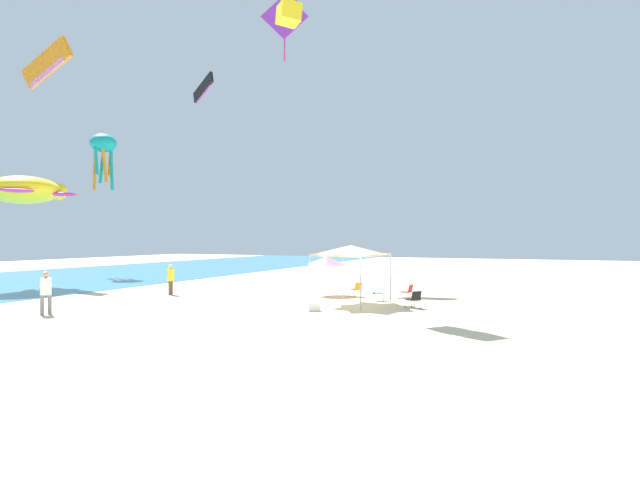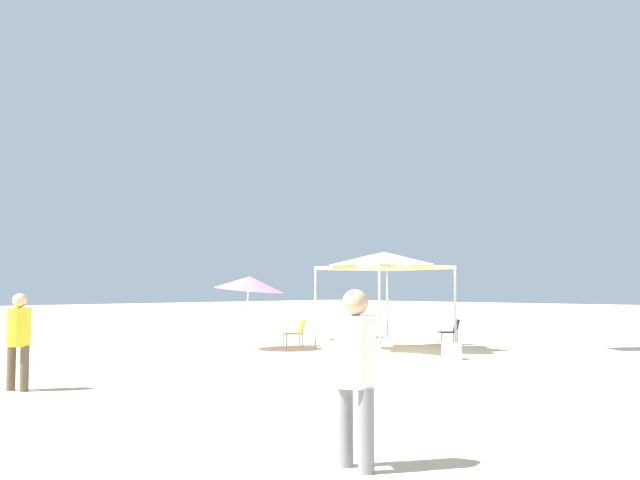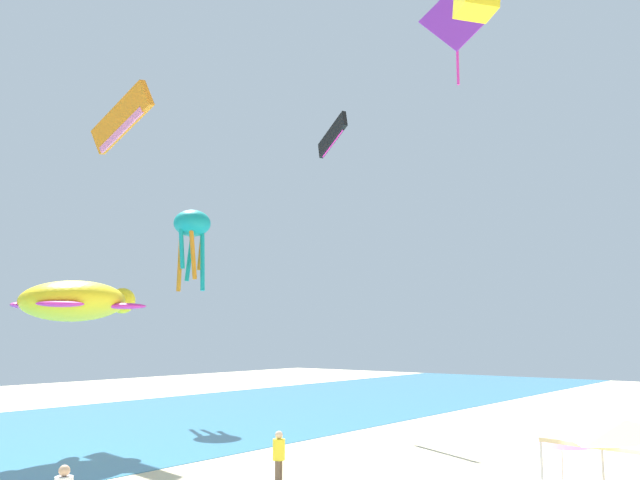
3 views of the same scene
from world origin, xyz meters
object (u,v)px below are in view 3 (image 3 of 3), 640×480
kite_parafoil_orange (121,119)px  kite_parafoil_black (332,136)px  canopy_tent (626,432)px  beach_umbrella (561,435)px  kite_diamond_purple (456,21)px  kite_turtle_yellow (76,301)px  kite_octopus_teal (192,228)px  person_kite_handler (279,453)px

kite_parafoil_orange → kite_parafoil_black: size_ratio=1.68×
canopy_tent → kite_parafoil_black: (14.70, 20.01, 14.68)m
canopy_tent → kite_parafoil_orange: 32.33m
beach_umbrella → kite_parafoil_orange: size_ratio=0.40×
kite_parafoil_orange → kite_diamond_purple: bearing=-156.6°
kite_parafoil_orange → kite_diamond_purple: size_ratio=1.08×
kite_turtle_yellow → kite_octopus_teal: bearing=19.5°
kite_turtle_yellow → kite_diamond_purple: kite_diamond_purple is taller
canopy_tent → kite_turtle_yellow: bearing=93.2°
kite_parafoil_black → kite_parafoil_orange: bearing=75.6°
kite_octopus_teal → kite_parafoil_black: kite_parafoil_black is taller
person_kite_handler → kite_parafoil_orange: kite_parafoil_orange is taller
kite_diamond_purple → person_kite_handler: bearing=-112.2°
kite_parafoil_black → kite_diamond_purple: bearing=-171.8°
canopy_tent → kite_parafoil_black: kite_parafoil_black is taller
kite_parafoil_orange → kite_diamond_purple: 19.88m
kite_octopus_teal → canopy_tent: bearing=74.1°
kite_octopus_teal → kite_diamond_purple: 19.48m
canopy_tent → kite_diamond_purple: kite_diamond_purple is taller
beach_umbrella → kite_octopus_teal: kite_octopus_teal is taller
person_kite_handler → kite_diamond_purple: 22.83m
kite_turtle_yellow → kite_diamond_purple: 22.66m
kite_parafoil_orange → beach_umbrella: bearing=180.0°
beach_umbrella → kite_parafoil_black: (11.65, 17.39, 15.33)m
beach_umbrella → kite_parafoil_orange: (1.91, 25.65, 15.56)m
kite_parafoil_orange → kite_parafoil_black: 12.77m
kite_diamond_purple → kite_parafoil_black: 11.29m
kite_diamond_purple → kite_parafoil_black: kite_diamond_purple is taller
kite_turtle_yellow → kite_diamond_purple: size_ratio=1.09×
canopy_tent → kite_parafoil_orange: kite_parafoil_orange is taller
beach_umbrella → kite_diamond_purple: 21.55m
person_kite_handler → kite_octopus_teal: bearing=-143.5°
kite_diamond_purple → kite_parafoil_orange: bearing=-177.1°
beach_umbrella → kite_octopus_teal: size_ratio=0.46×
kite_parafoil_orange → kite_diamond_purple: (6.45, -18.56, 3.00)m
kite_octopus_teal → kite_parafoil_black: bearing=131.4°
canopy_tent → kite_octopus_teal: 29.74m
person_kite_handler → kite_diamond_purple: (11.80, -1.21, 19.50)m
kite_turtle_yellow → kite_octopus_teal: 12.66m
canopy_tent → kite_octopus_teal: size_ratio=0.72×
canopy_tent → kite_parafoil_orange: (4.96, 28.26, 14.90)m
kite_octopus_teal → kite_diamond_purple: bearing=100.2°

